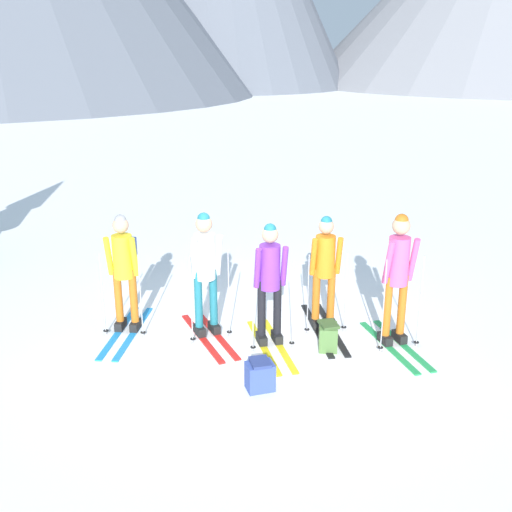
% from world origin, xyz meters
% --- Properties ---
extents(ground_plane, '(400.00, 400.00, 0.00)m').
position_xyz_m(ground_plane, '(0.00, 0.00, 0.00)').
color(ground_plane, white).
extents(skier_in_yellow, '(0.87, 1.70, 1.72)m').
position_xyz_m(skier_in_yellow, '(-1.64, 0.61, 0.97)').
color(skier_in_yellow, '#1E84D1').
rests_on(skier_in_yellow, ground).
extents(skier_in_white, '(0.60, 1.64, 1.78)m').
position_xyz_m(skier_in_white, '(-0.57, 0.18, 0.99)').
color(skier_in_white, red).
rests_on(skier_in_white, ground).
extents(skier_in_purple, '(0.61, 1.62, 1.71)m').
position_xyz_m(skier_in_purple, '(0.22, -0.30, 0.94)').
color(skier_in_purple, yellow).
rests_on(skier_in_purple, ground).
extents(skier_in_orange, '(0.61, 1.76, 1.67)m').
position_xyz_m(skier_in_orange, '(1.10, 0.01, 0.90)').
color(skier_in_orange, black).
rests_on(skier_in_orange, ground).
extents(skier_in_pink, '(0.61, 1.58, 1.84)m').
position_xyz_m(skier_in_pink, '(1.86, -0.71, 1.03)').
color(skier_in_pink, green).
rests_on(skier_in_pink, ground).
extents(backpack_on_snow_front, '(0.33, 0.28, 0.38)m').
position_xyz_m(backpack_on_snow_front, '(-0.20, -1.41, 0.19)').
color(backpack_on_snow_front, '#384C99').
rests_on(backpack_on_snow_front, ground).
extents(backpack_on_snow_beside, '(0.33, 0.38, 0.38)m').
position_xyz_m(backpack_on_snow_beside, '(0.94, -0.63, 0.19)').
color(backpack_on_snow_beside, '#4C7238').
rests_on(backpack_on_snow_beside, ground).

